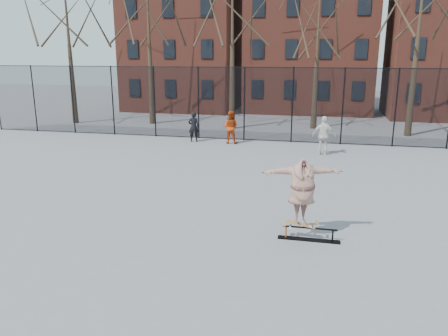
% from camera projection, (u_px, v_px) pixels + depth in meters
% --- Properties ---
extents(ground, '(100.00, 100.00, 0.00)m').
position_uv_depth(ground, '(210.00, 233.00, 11.72)').
color(ground, slate).
extents(skate_rail, '(1.60, 0.24, 0.35)m').
position_uv_depth(skate_rail, '(309.00, 235.00, 11.27)').
color(skate_rail, black).
rests_on(skate_rail, ground).
extents(skateboard, '(0.82, 0.19, 0.10)m').
position_uv_depth(skateboard, '(301.00, 225.00, 11.25)').
color(skateboard, '#9D713E').
rests_on(skateboard, skate_rail).
extents(skater, '(2.15, 1.16, 1.69)m').
position_uv_depth(skater, '(302.00, 192.00, 11.02)').
color(skater, '#673B94').
rests_on(skater, skateboard).
extents(bystander_black, '(0.65, 0.49, 1.62)m').
position_uv_depth(bystander_black, '(194.00, 127.00, 23.68)').
color(bystander_black, black).
rests_on(bystander_black, ground).
extents(bystander_red, '(0.89, 0.71, 1.76)m').
position_uv_depth(bystander_red, '(230.00, 127.00, 23.23)').
color(bystander_red, '#AB350F').
rests_on(bystander_red, ground).
extents(bystander_white, '(1.11, 0.52, 1.84)m').
position_uv_depth(bystander_white, '(324.00, 136.00, 20.57)').
color(bystander_white, silver).
rests_on(bystander_white, ground).
extents(fence, '(34.03, 0.07, 4.00)m').
position_uv_depth(fence, '(270.00, 104.00, 23.46)').
color(fence, black).
rests_on(fence, ground).
extents(tree_row, '(33.66, 7.46, 10.67)m').
position_uv_depth(tree_row, '(277.00, 7.00, 26.08)').
color(tree_row, black).
rests_on(tree_row, ground).
extents(rowhouses, '(29.00, 7.00, 13.00)m').
position_uv_depth(rowhouses, '(300.00, 35.00, 34.55)').
color(rowhouses, brown).
rests_on(rowhouses, ground).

